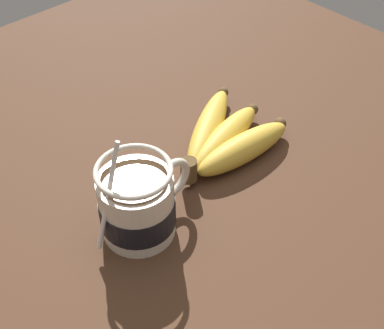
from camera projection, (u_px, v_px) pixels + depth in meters
table at (181, 211)px, 64.66cm from camera, size 104.72×104.72×3.51cm
coffee_mug at (139, 206)px, 57.42cm from camera, size 13.27×8.37×14.08cm
banana_bunch at (224, 137)px, 69.24cm from camera, size 17.37×13.80×4.09cm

